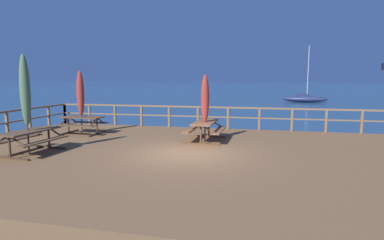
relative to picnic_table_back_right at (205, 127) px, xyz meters
name	(u,v)px	position (x,y,z in m)	size (l,w,h in m)	color
ground_plane	(186,179)	(-0.20, -2.26, -1.42)	(600.00, 600.00, 0.00)	navy
wooden_deck	(186,166)	(-0.20, -2.26, -0.99)	(16.62, 11.07, 0.86)	brown
railing_waterside_far	(213,114)	(-0.20, 3.13, 0.17)	(16.42, 0.10, 1.09)	brown
picnic_table_back_right	(205,127)	(0.00, 0.00, 0.00)	(1.42, 2.01, 0.78)	brown
picnic_table_mid_left	(30,136)	(-5.19, -3.37, 0.00)	(1.55, 2.12, 0.78)	brown
picnic_table_front_right	(82,121)	(-5.60, 0.37, -0.01)	(1.82, 1.44, 0.78)	brown
patio_umbrella_tall_back_left	(205,99)	(0.00, -0.08, 1.09)	(0.32, 0.32, 2.60)	#4C3828
patio_umbrella_tall_front	(25,91)	(-5.24, -3.41, 1.49)	(0.32, 0.32, 3.22)	#4C3828
patio_umbrella_short_front	(80,94)	(-5.65, 0.39, 1.21)	(0.32, 0.32, 2.79)	#4C3828
sailboat_distant	(304,99)	(7.62, 34.66, -0.91)	(6.17, 2.49, 7.72)	navy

